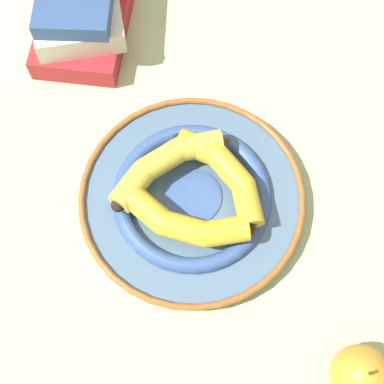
{
  "coord_description": "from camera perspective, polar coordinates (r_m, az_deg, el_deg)",
  "views": [
    {
      "loc": [
        -0.08,
        -0.26,
        0.78
      ],
      "look_at": [
        -0.01,
        0.02,
        0.04
      ],
      "focal_mm": 50.0,
      "sensor_mm": 36.0,
      "label": 1
    }
  ],
  "objects": [
    {
      "name": "banana_a",
      "position": [
        0.79,
        3.74,
        1.79
      ],
      "size": [
        0.1,
        0.19,
        0.04
      ],
      "rotation": [
        0.0,
        0.0,
        1.99
      ],
      "color": "gold",
      "rests_on": "decorative_bowl"
    },
    {
      "name": "banana_c",
      "position": [
        0.76,
        -0.94,
        -3.31
      ],
      "size": [
        0.18,
        0.13,
        0.04
      ],
      "rotation": [
        0.0,
        0.0,
        5.77
      ],
      "color": "gold",
      "rests_on": "decorative_bowl"
    },
    {
      "name": "apple",
      "position": [
        0.78,
        17.53,
        -18.12
      ],
      "size": [
        0.08,
        0.08,
        0.09
      ],
      "color": "gold",
      "rests_on": "ground_plane"
    },
    {
      "name": "book_stack",
      "position": [
        0.97,
        -11.9,
        18.14
      ],
      "size": [
        0.21,
        0.24,
        0.11
      ],
      "rotation": [
        0.0,
        0.0,
        1.38
      ],
      "color": "#AD2328",
      "rests_on": "ground_plane"
    },
    {
      "name": "decorative_bowl",
      "position": [
        0.82,
        0.0,
        -0.6
      ],
      "size": [
        0.35,
        0.35,
        0.04
      ],
      "color": "slate",
      "rests_on": "ground_plane"
    },
    {
      "name": "banana_b",
      "position": [
        0.8,
        -2.67,
        3.15
      ],
      "size": [
        0.2,
        0.1,
        0.04
      ],
      "rotation": [
        0.0,
        0.0,
        3.5
      ],
      "color": "gold",
      "rests_on": "decorative_bowl"
    },
    {
      "name": "ground_plane",
      "position": [
        0.83,
        0.97,
        -2.44
      ],
      "size": [
        2.8,
        2.8,
        0.0
      ],
      "primitive_type": "plane",
      "color": "#B2C693"
    }
  ]
}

